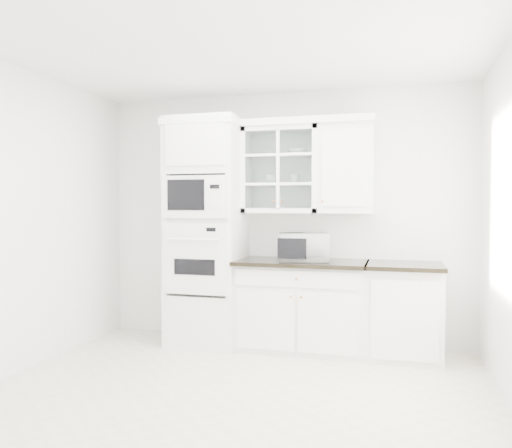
% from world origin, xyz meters
% --- Properties ---
extents(ground, '(4.00, 3.50, 0.01)m').
position_xyz_m(ground, '(0.00, 0.00, 0.01)').
color(ground, beige).
rests_on(ground, ground).
extents(room_shell, '(4.00, 3.50, 2.70)m').
position_xyz_m(room_shell, '(0.00, 0.43, 1.78)').
color(room_shell, white).
rests_on(room_shell, ground).
extents(oven_column, '(0.76, 0.68, 2.40)m').
position_xyz_m(oven_column, '(-0.75, 1.42, 1.20)').
color(oven_column, white).
rests_on(oven_column, ground).
extents(base_cabinet_run, '(1.32, 0.67, 0.92)m').
position_xyz_m(base_cabinet_run, '(0.28, 1.45, 0.46)').
color(base_cabinet_run, white).
rests_on(base_cabinet_run, ground).
extents(extra_base_cabinet, '(0.72, 0.67, 0.92)m').
position_xyz_m(extra_base_cabinet, '(1.28, 1.45, 0.46)').
color(extra_base_cabinet, white).
rests_on(extra_base_cabinet, ground).
extents(upper_cabinet_glass, '(0.80, 0.33, 0.90)m').
position_xyz_m(upper_cabinet_glass, '(0.03, 1.58, 1.85)').
color(upper_cabinet_glass, white).
rests_on(upper_cabinet_glass, room_shell).
extents(upper_cabinet_solid, '(0.55, 0.33, 0.90)m').
position_xyz_m(upper_cabinet_solid, '(0.71, 1.58, 1.85)').
color(upper_cabinet_solid, white).
rests_on(upper_cabinet_solid, room_shell).
extents(crown_molding, '(2.14, 0.38, 0.07)m').
position_xyz_m(crown_molding, '(-0.07, 1.56, 2.33)').
color(crown_molding, white).
rests_on(crown_molding, room_shell).
extents(countertop_microwave, '(0.57, 0.51, 0.28)m').
position_xyz_m(countertop_microwave, '(0.30, 1.40, 1.06)').
color(countertop_microwave, white).
rests_on(countertop_microwave, base_cabinet_run).
extents(bowl_a, '(0.25, 0.25, 0.05)m').
position_xyz_m(bowl_a, '(-0.11, 1.60, 2.03)').
color(bowl_a, white).
rests_on(bowl_a, upper_cabinet_glass).
extents(bowl_b, '(0.24, 0.24, 0.06)m').
position_xyz_m(bowl_b, '(0.19, 1.60, 2.04)').
color(bowl_b, white).
rests_on(bowl_b, upper_cabinet_glass).
extents(cup_a, '(0.14, 0.14, 0.09)m').
position_xyz_m(cup_a, '(-0.08, 1.58, 1.75)').
color(cup_a, white).
rests_on(cup_a, upper_cabinet_glass).
extents(cup_b, '(0.11, 0.11, 0.09)m').
position_xyz_m(cup_b, '(0.17, 1.60, 1.76)').
color(cup_b, white).
rests_on(cup_b, upper_cabinet_glass).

